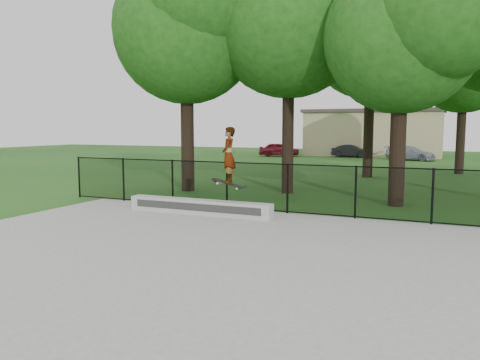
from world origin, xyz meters
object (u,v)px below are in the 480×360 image
(grind_ledge, at_px, (199,207))
(skater_airborne, at_px, (229,156))
(car_b, at_px, (351,151))
(car_a, at_px, (279,150))
(car_c, at_px, (410,153))

(grind_ledge, xyz_separation_m, skater_airborne, (1.02, -0.09, 1.53))
(car_b, xyz_separation_m, skater_airborne, (2.08, -30.01, 1.25))
(car_a, bearing_deg, skater_airborne, -177.98)
(skater_airborne, bearing_deg, car_c, 83.92)
(grind_ledge, distance_m, car_a, 29.50)
(car_a, bearing_deg, car_b, -92.13)
(car_a, xyz_separation_m, car_c, (11.35, -0.57, -0.06))
(car_b, distance_m, car_c, 5.42)
(car_c, relative_size, skater_airborne, 2.03)
(car_b, bearing_deg, grind_ledge, -176.76)
(car_c, height_order, skater_airborne, skater_airborne)
(grind_ledge, xyz_separation_m, car_c, (4.01, 28.00, 0.29))
(car_b, bearing_deg, car_a, 103.31)
(grind_ledge, xyz_separation_m, car_a, (-7.34, 28.57, 0.35))
(car_c, bearing_deg, car_b, 87.48)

